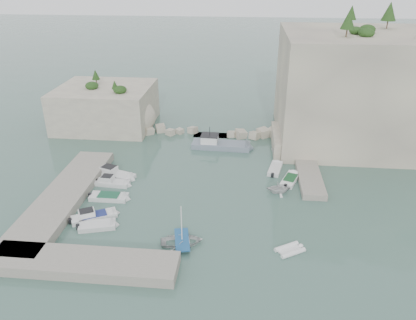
# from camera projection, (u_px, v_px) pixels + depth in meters

# --- Properties ---
(ground) EXTENTS (400.00, 400.00, 0.00)m
(ground) POSITION_uv_depth(u_px,v_px,m) (203.00, 204.00, 48.78)
(ground) COLOR #44675C
(ground) RESTS_ON ground
(cliff_east) EXTENTS (26.00, 22.00, 17.00)m
(cliff_east) POSITION_uv_depth(u_px,v_px,m) (364.00, 88.00, 63.69)
(cliff_east) COLOR beige
(cliff_east) RESTS_ON ground
(cliff_terrace) EXTENTS (8.00, 10.00, 2.50)m
(cliff_terrace) POSITION_uv_depth(u_px,v_px,m) (298.00, 141.00, 63.23)
(cliff_terrace) COLOR beige
(cliff_terrace) RESTS_ON ground
(outcrop_west) EXTENTS (16.00, 14.00, 7.00)m
(outcrop_west) POSITION_uv_depth(u_px,v_px,m) (106.00, 106.00, 71.48)
(outcrop_west) COLOR beige
(outcrop_west) RESTS_ON ground
(quay_west) EXTENTS (5.00, 24.00, 1.10)m
(quay_west) POSITION_uv_depth(u_px,v_px,m) (63.00, 197.00, 49.16)
(quay_west) COLOR #9E9689
(quay_west) RESTS_ON ground
(quay_south) EXTENTS (18.00, 4.00, 1.10)m
(quay_south) POSITION_uv_depth(u_px,v_px,m) (83.00, 263.00, 38.22)
(quay_south) COLOR #9E9689
(quay_south) RESTS_ON ground
(ledge_east) EXTENTS (3.00, 16.00, 0.80)m
(ledge_east) POSITION_uv_depth(u_px,v_px,m) (307.00, 169.00, 56.38)
(ledge_east) COLOR #9E9689
(ledge_east) RESTS_ON ground
(breakwater) EXTENTS (28.00, 3.00, 1.40)m
(breakwater) POSITION_uv_depth(u_px,v_px,m) (211.00, 131.00, 68.31)
(breakwater) COLOR beige
(breakwater) RESTS_ON ground
(motorboat_a) EXTENTS (6.68, 3.96, 1.40)m
(motorboat_a) POSITION_uv_depth(u_px,v_px,m) (115.00, 176.00, 55.23)
(motorboat_a) COLOR silver
(motorboat_a) RESTS_ON ground
(motorboat_b) EXTENTS (4.94, 1.93, 1.40)m
(motorboat_b) POSITION_uv_depth(u_px,v_px,m) (113.00, 185.00, 53.00)
(motorboat_b) COLOR silver
(motorboat_b) RESTS_ON ground
(motorboat_c) EXTENTS (5.06, 1.86, 0.70)m
(motorboat_c) POSITION_uv_depth(u_px,v_px,m) (109.00, 199.00, 49.82)
(motorboat_c) COLOR silver
(motorboat_c) RESTS_ON ground
(motorboat_d) EXTENTS (5.60, 4.03, 1.40)m
(motorboat_d) POSITION_uv_depth(u_px,v_px,m) (94.00, 219.00, 45.90)
(motorboat_d) COLOR silver
(motorboat_d) RESTS_ON ground
(motorboat_e) EXTENTS (4.62, 2.85, 0.70)m
(motorboat_e) POSITION_uv_depth(u_px,v_px,m) (98.00, 228.00, 44.34)
(motorboat_e) COLOR silver
(motorboat_e) RESTS_ON ground
(rowboat) EXTENTS (4.88, 3.92, 0.90)m
(rowboat) POSITION_uv_depth(u_px,v_px,m) (182.00, 244.00, 41.79)
(rowboat) COLOR silver
(rowboat) RESTS_ON ground
(inflatable_dinghy) EXTENTS (3.33, 2.83, 0.44)m
(inflatable_dinghy) POSITION_uv_depth(u_px,v_px,m) (290.00, 251.00, 40.67)
(inflatable_dinghy) COLOR white
(inflatable_dinghy) RESTS_ON ground
(tender_east_a) EXTENTS (3.33, 2.97, 1.60)m
(tender_east_a) POSITION_uv_depth(u_px,v_px,m) (278.00, 193.00, 51.20)
(tender_east_a) COLOR silver
(tender_east_a) RESTS_ON ground
(tender_east_b) EXTENTS (3.21, 5.07, 0.70)m
(tender_east_b) POSITION_uv_depth(u_px,v_px,m) (290.00, 181.00, 53.91)
(tender_east_b) COLOR white
(tender_east_b) RESTS_ON ground
(tender_east_c) EXTENTS (2.50, 4.94, 0.70)m
(tender_east_c) POSITION_uv_depth(u_px,v_px,m) (275.00, 170.00, 56.77)
(tender_east_c) COLOR silver
(tender_east_c) RESTS_ON ground
(tender_east_d) EXTENTS (4.23, 3.14, 1.54)m
(tender_east_d) POSITION_uv_depth(u_px,v_px,m) (283.00, 158.00, 60.50)
(tender_east_d) COLOR silver
(tender_east_d) RESTS_ON ground
(work_boat) EXTENTS (10.07, 3.37, 2.20)m
(work_boat) POSITION_uv_depth(u_px,v_px,m) (221.00, 148.00, 63.87)
(work_boat) COLOR slate
(work_boat) RESTS_ON ground
(rowboat_mast) EXTENTS (0.10, 0.10, 4.20)m
(rowboat_mast) POSITION_uv_depth(u_px,v_px,m) (181.00, 223.00, 40.69)
(rowboat_mast) COLOR white
(rowboat_mast) RESTS_ON rowboat
(vegetation) EXTENTS (53.48, 13.88, 13.40)m
(vegetation) POSITION_uv_depth(u_px,v_px,m) (337.00, 24.00, 61.33)
(vegetation) COLOR #1E4219
(vegetation) RESTS_ON ground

